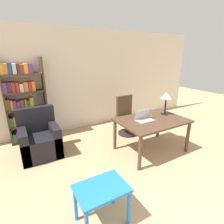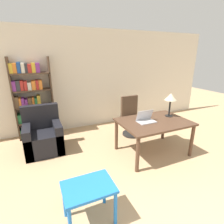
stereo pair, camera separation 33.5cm
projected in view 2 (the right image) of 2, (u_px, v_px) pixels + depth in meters
The scene contains 8 objects.
wall_back at pixel (88, 80), 4.89m from camera, with size 8.00×0.06×2.70m.
desk at pixel (154, 125), 3.62m from camera, with size 1.42×1.00×0.73m.
laptop at pixel (146, 119), 3.54m from camera, with size 0.36×0.23×0.24m.
table_lamp at pixel (171, 98), 3.75m from camera, with size 0.26×0.26×0.52m.
office_chair at pixel (131, 117), 4.59m from camera, with size 0.52×0.52×1.01m.
side_table_blue at pixel (89, 192), 2.12m from camera, with size 0.62×0.45×0.54m.
armchair at pixel (43, 137), 3.80m from camera, with size 0.76×0.73×0.99m.
bookshelf at pixel (31, 101), 4.26m from camera, with size 0.89×0.28×1.99m.
Camera 2 is at (-1.39, -0.24, 2.03)m, focal length 28.00 mm.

